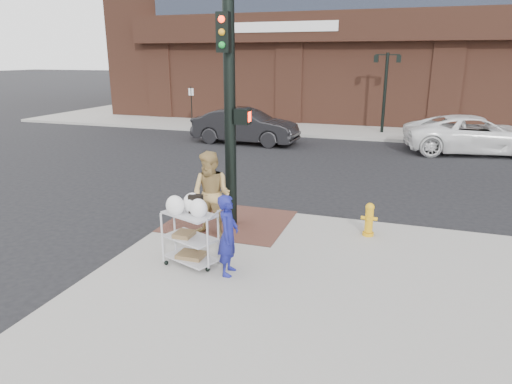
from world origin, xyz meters
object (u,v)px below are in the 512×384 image
(traffic_signal_pole, at_px, (230,110))
(minivan_white, at_px, (474,135))
(lamp_post, at_px, (385,84))
(woman_blue, at_px, (228,235))
(utility_cart, at_px, (190,233))
(sedan_dark, at_px, (245,126))
(pedestrian_tan, at_px, (211,195))
(fire_hydrant, at_px, (369,219))

(traffic_signal_pole, relative_size, minivan_white, 0.88)
(lamp_post, xyz_separation_m, woman_blue, (-1.59, -17.65, -1.72))
(lamp_post, relative_size, woman_blue, 2.66)
(traffic_signal_pole, height_order, utility_cart, traffic_signal_pole)
(sedan_dark, bearing_deg, traffic_signal_pole, -160.10)
(lamp_post, relative_size, traffic_signal_pole, 0.80)
(woman_blue, xyz_separation_m, utility_cart, (-0.83, 0.15, -0.12))
(pedestrian_tan, bearing_deg, sedan_dark, 112.99)
(lamp_post, bearing_deg, fire_hydrant, -87.47)
(lamp_post, relative_size, pedestrian_tan, 2.10)
(pedestrian_tan, xyz_separation_m, minivan_white, (6.60, 12.51, -0.31))
(pedestrian_tan, bearing_deg, utility_cart, -76.00)
(traffic_signal_pole, bearing_deg, minivan_white, 60.95)
(sedan_dark, bearing_deg, fire_hydrant, -145.76)
(traffic_signal_pole, bearing_deg, sedan_dark, 108.15)
(traffic_signal_pole, xyz_separation_m, minivan_white, (6.47, 11.65, -2.04))
(minivan_white, bearing_deg, sedan_dark, 84.81)
(utility_cart, bearing_deg, minivan_white, 65.25)
(lamp_post, height_order, traffic_signal_pole, traffic_signal_pole)
(woman_blue, relative_size, utility_cart, 1.08)
(traffic_signal_pole, height_order, sedan_dark, traffic_signal_pole)
(sedan_dark, distance_m, minivan_white, 10.03)
(fire_hydrant, bearing_deg, sedan_dark, 122.50)
(lamp_post, height_order, pedestrian_tan, lamp_post)
(woman_blue, height_order, sedan_dark, woman_blue)
(traffic_signal_pole, bearing_deg, utility_cart, -88.68)
(sedan_dark, bearing_deg, lamp_post, -51.36)
(sedan_dark, height_order, utility_cart, sedan_dark)
(sedan_dark, relative_size, fire_hydrant, 6.58)
(woman_blue, bearing_deg, utility_cart, 72.76)
(lamp_post, xyz_separation_m, fire_hydrant, (0.66, -14.95, -2.08))
(pedestrian_tan, bearing_deg, minivan_white, 68.89)
(minivan_white, height_order, fire_hydrant, minivan_white)
(woman_blue, height_order, pedestrian_tan, pedestrian_tan)
(sedan_dark, bearing_deg, minivan_white, -82.98)
(woman_blue, distance_m, utility_cart, 0.85)
(fire_hydrant, bearing_deg, utility_cart, -140.41)
(traffic_signal_pole, bearing_deg, fire_hydrant, 5.08)
(traffic_signal_pole, distance_m, sedan_dark, 11.47)
(sedan_dark, xyz_separation_m, minivan_white, (9.99, 0.92, -0.03))
(traffic_signal_pole, xyz_separation_m, utility_cart, (0.05, -2.27, -2.05))
(lamp_post, bearing_deg, woman_blue, -95.16)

